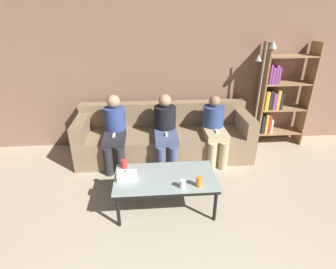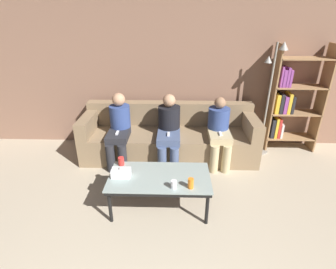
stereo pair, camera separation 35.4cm
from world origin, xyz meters
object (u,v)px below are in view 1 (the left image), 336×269
at_px(coffee_table, 165,179).
at_px(bookshelf, 277,98).
at_px(seated_person_mid_left, 166,128).
at_px(cup_near_left, 124,164).
at_px(couch, 165,138).
at_px(seated_person_left_end, 115,129).
at_px(cup_near_right, 199,182).
at_px(tissue_box, 127,175).
at_px(cup_far_center, 182,184).
at_px(seated_person_mid_right, 215,127).
at_px(standing_lamp, 261,86).

relative_size(coffee_table, bookshelf, 0.67).
bearing_deg(seated_person_mid_left, cup_near_left, -123.32).
height_order(couch, seated_person_mid_left, seated_person_mid_left).
xyz_separation_m(seated_person_left_end, seated_person_mid_left, (0.77, -0.01, -0.00)).
height_order(cup_near_right, seated_person_mid_left, seated_person_mid_left).
xyz_separation_m(tissue_box, seated_person_left_end, (-0.24, 1.14, 0.08)).
bearing_deg(seated_person_left_end, couch, 16.30).
height_order(cup_far_center, seated_person_mid_right, seated_person_mid_right).
bearing_deg(tissue_box, coffee_table, 2.72).
relative_size(coffee_table, cup_far_center, 12.61).
bearing_deg(coffee_table, cup_near_left, 154.43).
distance_m(couch, tissue_box, 1.47).
relative_size(couch, cup_near_right, 23.38).
height_order(coffee_table, seated_person_mid_left, seated_person_mid_left).
bearing_deg(seated_person_mid_left, tissue_box, -114.91).
distance_m(tissue_box, standing_lamp, 2.66).
relative_size(coffee_table, seated_person_mid_right, 1.15).
bearing_deg(seated_person_mid_right, standing_lamp, 23.84).
bearing_deg(couch, cup_far_center, -86.78).
relative_size(cup_near_left, cup_near_right, 0.89).
bearing_deg(seated_person_mid_left, couch, 90.00).
bearing_deg(cup_near_right, tissue_box, 166.30).
distance_m(cup_far_center, tissue_box, 0.65).
distance_m(couch, cup_near_left, 1.26).
bearing_deg(seated_person_mid_right, bookshelf, 22.77).
relative_size(coffee_table, cup_near_left, 11.31).
relative_size(cup_far_center, seated_person_mid_right, 0.09).
distance_m(bookshelf, standing_lamp, 0.49).
bearing_deg(seated_person_left_end, coffee_table, -58.37).
distance_m(tissue_box, seated_person_mid_right, 1.73).
relative_size(cup_near_right, standing_lamp, 0.07).
bearing_deg(couch, seated_person_left_end, -163.70).
distance_m(cup_near_left, cup_far_center, 0.81).
xyz_separation_m(cup_near_right, standing_lamp, (1.31, 1.70, 0.60)).
relative_size(standing_lamp, seated_person_mid_right, 1.75).
distance_m(cup_far_center, seated_person_mid_left, 1.34).
distance_m(cup_near_right, standing_lamp, 2.23).
relative_size(couch, cup_far_center, 29.43).
bearing_deg(couch, tissue_box, -111.06).
bearing_deg(cup_near_left, coffee_table, -25.57).
bearing_deg(seated_person_mid_left, seated_person_left_end, 179.43).
bearing_deg(standing_lamp, seated_person_mid_left, -166.77).
xyz_separation_m(cup_near_left, seated_person_mid_left, (0.57, 0.87, 0.08)).
height_order(cup_far_center, tissue_box, tissue_box).
bearing_deg(tissue_box, cup_near_left, 100.90).
height_order(cup_near_right, standing_lamp, standing_lamp).
bearing_deg(cup_far_center, tissue_box, 161.73).
relative_size(couch, coffee_table, 2.33).
xyz_separation_m(cup_far_center, seated_person_mid_left, (-0.09, 1.33, 0.08)).
bearing_deg(seated_person_left_end, cup_near_right, -51.98).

